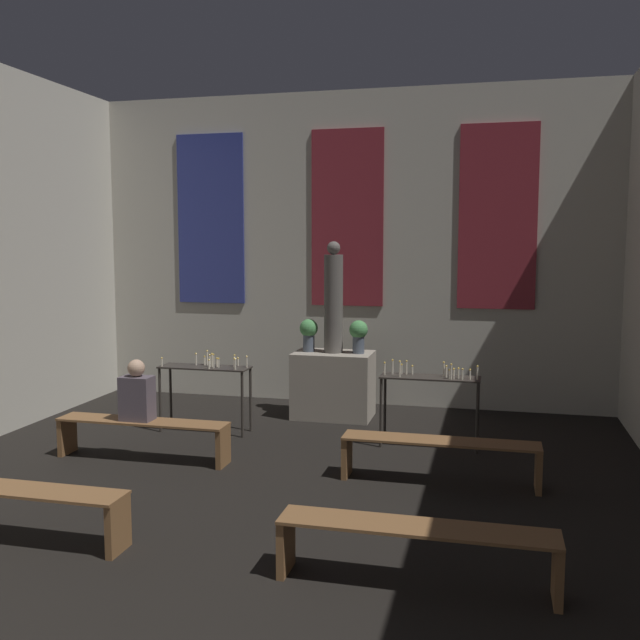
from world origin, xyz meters
TOP-DOWN VIEW (x-y plane):
  - wall_back at (0.00, 9.38)m, footprint 8.17×0.16m
  - altar at (0.00, 8.36)m, footprint 1.11×0.71m
  - statue at (0.00, 8.36)m, footprint 0.27×0.27m
  - flower_vase_left at (-0.36, 8.36)m, footprint 0.26×0.26m
  - flower_vase_right at (0.36, 8.36)m, footprint 0.26×0.26m
  - candle_rack_left at (-1.46, 7.20)m, footprint 1.21×0.38m
  - candle_rack_right at (1.47, 7.20)m, footprint 1.21×0.38m
  - pew_second_left at (-1.69, 3.59)m, footprint 2.03×0.36m
  - pew_second_right at (1.69, 3.59)m, footprint 2.03×0.36m
  - pew_back_left at (-1.69, 5.89)m, footprint 2.03×0.36m
  - pew_back_right at (1.69, 5.89)m, footprint 2.03×0.36m
  - person_seated at (-1.75, 5.89)m, footprint 0.36×0.24m

SIDE VIEW (x-z plane):
  - pew_second_left at x=-1.69m, z-range 0.11..0.57m
  - pew_second_right at x=1.69m, z-range 0.11..0.57m
  - pew_back_left at x=-1.69m, z-range 0.11..0.57m
  - pew_back_right at x=1.69m, z-range 0.11..0.57m
  - altar at x=0.00m, z-range 0.00..0.94m
  - candle_rack_left at x=-1.46m, z-range 0.20..1.27m
  - candle_rack_right at x=1.47m, z-range 0.20..1.28m
  - person_seated at x=-1.75m, z-range 0.42..1.12m
  - flower_vase_left at x=-0.36m, z-range 0.98..1.45m
  - flower_vase_right at x=0.36m, z-range 0.98..1.45m
  - statue at x=0.00m, z-range 0.89..2.46m
  - wall_back at x=0.00m, z-range 0.03..4.79m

